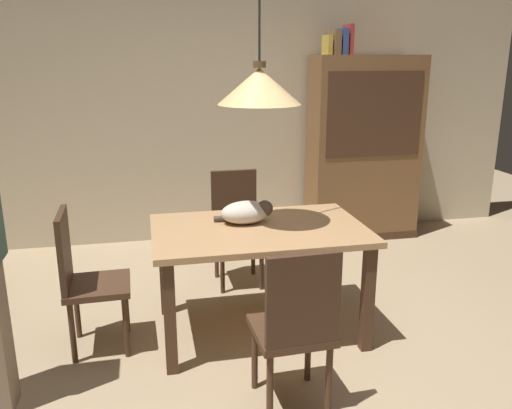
% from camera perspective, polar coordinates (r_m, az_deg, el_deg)
% --- Properties ---
extents(ground, '(10.00, 10.00, 0.00)m').
position_cam_1_polar(ground, '(3.32, 3.12, -17.88)').
color(ground, tan).
extents(back_wall, '(6.40, 0.10, 2.90)m').
position_cam_1_polar(back_wall, '(5.38, -4.13, 11.60)').
color(back_wall, beige).
rests_on(back_wall, ground).
extents(dining_table, '(1.40, 0.90, 0.75)m').
position_cam_1_polar(dining_table, '(3.51, 0.33, -4.06)').
color(dining_table, tan).
rests_on(dining_table, ground).
extents(chair_left_side, '(0.41, 0.41, 0.93)m').
position_cam_1_polar(chair_left_side, '(3.51, -18.14, -7.28)').
color(chair_left_side, '#472D1E').
rests_on(chair_left_side, ground).
extents(chair_far_back, '(0.40, 0.40, 0.93)m').
position_cam_1_polar(chair_far_back, '(4.37, -2.14, -1.92)').
color(chair_far_back, '#472D1E').
rests_on(chair_far_back, ground).
extents(chair_near_front, '(0.42, 0.42, 0.93)m').
position_cam_1_polar(chair_near_front, '(2.78, 4.35, -12.74)').
color(chair_near_front, '#472D1E').
rests_on(chair_near_front, ground).
extents(cat_sleeping, '(0.39, 0.26, 0.16)m').
position_cam_1_polar(cat_sleeping, '(3.54, -0.94, -0.81)').
color(cat_sleeping, beige).
rests_on(cat_sleeping, dining_table).
extents(pendant_lamp, '(0.52, 0.52, 1.30)m').
position_cam_1_polar(pendant_lamp, '(3.30, 0.36, 12.73)').
color(pendant_lamp, '#E5B775').
extents(hutch_bookcase, '(1.12, 0.45, 1.85)m').
position_cam_1_polar(hutch_bookcase, '(5.52, 11.53, 5.57)').
color(hutch_bookcase, brown).
rests_on(hutch_bookcase, ground).
extents(book_yellow_short, '(0.04, 0.20, 0.18)m').
position_cam_1_polar(book_yellow_short, '(5.28, 7.71, 16.75)').
color(book_yellow_short, gold).
rests_on(book_yellow_short, hutch_bookcase).
extents(book_brown_thick, '(0.06, 0.24, 0.22)m').
position_cam_1_polar(book_brown_thick, '(5.31, 8.46, 16.94)').
color(book_brown_thick, brown).
rests_on(book_brown_thick, hutch_bookcase).
extents(book_blue_wide, '(0.06, 0.24, 0.24)m').
position_cam_1_polar(book_blue_wide, '(5.33, 9.25, 17.01)').
color(book_blue_wide, '#384C93').
rests_on(book_blue_wide, hutch_bookcase).
extents(book_red_tall, '(0.04, 0.22, 0.28)m').
position_cam_1_polar(book_red_tall, '(5.36, 9.92, 17.18)').
color(book_red_tall, '#B73833').
rests_on(book_red_tall, hutch_bookcase).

